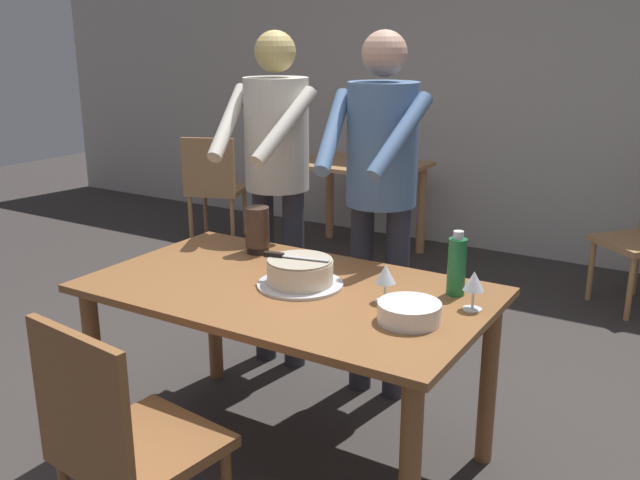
{
  "coord_description": "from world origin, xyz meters",
  "views": [
    {
      "loc": [
        1.45,
        -2.14,
        1.7
      ],
      "look_at": [
        0.04,
        0.18,
        0.9
      ],
      "focal_mm": 39.31,
      "sensor_mm": 36.0,
      "label": 1
    }
  ],
  "objects_px": {
    "wine_glass_near": "(386,275)",
    "person_cutting_cake": "(381,178)",
    "wine_glass_far": "(474,282)",
    "background_chair_0": "(214,185)",
    "background_table": "(359,183)",
    "person_standing_beside": "(276,165)",
    "plate_stack": "(409,312)",
    "main_dining_table": "(288,312)",
    "cake_knife": "(283,256)",
    "water_bottle": "(457,266)",
    "chair_near_side": "(122,441)",
    "hurricane_lamp": "(257,230)",
    "cake_on_platter": "(300,273)"
  },
  "relations": [
    {
      "from": "main_dining_table",
      "to": "wine_glass_far",
      "type": "bearing_deg",
      "value": 11.77
    },
    {
      "from": "plate_stack",
      "to": "water_bottle",
      "type": "bearing_deg",
      "value": 83.05
    },
    {
      "from": "water_bottle",
      "to": "person_cutting_cake",
      "type": "distance_m",
      "value": 0.7
    },
    {
      "from": "plate_stack",
      "to": "person_standing_beside",
      "type": "relative_size",
      "value": 0.13
    },
    {
      "from": "person_standing_beside",
      "to": "plate_stack",
      "type": "bearing_deg",
      "value": -35.44
    },
    {
      "from": "wine_glass_far",
      "to": "water_bottle",
      "type": "height_order",
      "value": "water_bottle"
    },
    {
      "from": "plate_stack",
      "to": "wine_glass_near",
      "type": "height_order",
      "value": "wine_glass_near"
    },
    {
      "from": "main_dining_table",
      "to": "wine_glass_far",
      "type": "height_order",
      "value": "wine_glass_far"
    },
    {
      "from": "background_table",
      "to": "background_chair_0",
      "type": "relative_size",
      "value": 1.11
    },
    {
      "from": "water_bottle",
      "to": "background_chair_0",
      "type": "xyz_separation_m",
      "value": [
        -2.89,
        2.05,
        -0.37
      ]
    },
    {
      "from": "hurricane_lamp",
      "to": "wine_glass_near",
      "type": "bearing_deg",
      "value": -18.12
    },
    {
      "from": "wine_glass_near",
      "to": "person_cutting_cake",
      "type": "relative_size",
      "value": 0.08
    },
    {
      "from": "water_bottle",
      "to": "person_standing_beside",
      "type": "xyz_separation_m",
      "value": [
        -1.13,
        0.44,
        0.21
      ]
    },
    {
      "from": "water_bottle",
      "to": "person_cutting_cake",
      "type": "relative_size",
      "value": 0.15
    },
    {
      "from": "person_standing_beside",
      "to": "chair_near_side",
      "type": "bearing_deg",
      "value": -72.86
    },
    {
      "from": "chair_near_side",
      "to": "background_chair_0",
      "type": "height_order",
      "value": "same"
    },
    {
      "from": "plate_stack",
      "to": "water_bottle",
      "type": "xyz_separation_m",
      "value": [
        0.04,
        0.33,
        0.08
      ]
    },
    {
      "from": "water_bottle",
      "to": "background_chair_0",
      "type": "height_order",
      "value": "water_bottle"
    },
    {
      "from": "plate_stack",
      "to": "person_cutting_cake",
      "type": "bearing_deg",
      "value": 123.34
    },
    {
      "from": "main_dining_table",
      "to": "water_bottle",
      "type": "bearing_deg",
      "value": 23.56
    },
    {
      "from": "wine_glass_far",
      "to": "person_cutting_cake",
      "type": "height_order",
      "value": "person_cutting_cake"
    },
    {
      "from": "background_table",
      "to": "background_chair_0",
      "type": "height_order",
      "value": "background_chair_0"
    },
    {
      "from": "main_dining_table",
      "to": "person_cutting_cake",
      "type": "distance_m",
      "value": 0.8
    },
    {
      "from": "cake_on_platter",
      "to": "water_bottle",
      "type": "bearing_deg",
      "value": 22.29
    },
    {
      "from": "cake_on_platter",
      "to": "plate_stack",
      "type": "bearing_deg",
      "value": -11.6
    },
    {
      "from": "water_bottle",
      "to": "chair_near_side",
      "type": "relative_size",
      "value": 0.28
    },
    {
      "from": "cake_knife",
      "to": "chair_near_side",
      "type": "distance_m",
      "value": 0.93
    },
    {
      "from": "cake_knife",
      "to": "person_cutting_cake",
      "type": "height_order",
      "value": "person_cutting_cake"
    },
    {
      "from": "wine_glass_near",
      "to": "person_cutting_cake",
      "type": "xyz_separation_m",
      "value": [
        -0.33,
        0.62,
        0.22
      ]
    },
    {
      "from": "wine_glass_far",
      "to": "cake_knife",
      "type": "bearing_deg",
      "value": -169.97
    },
    {
      "from": "cake_knife",
      "to": "person_cutting_cake",
      "type": "bearing_deg",
      "value": 81.65
    },
    {
      "from": "cake_knife",
      "to": "plate_stack",
      "type": "distance_m",
      "value": 0.6
    },
    {
      "from": "wine_glass_far",
      "to": "background_chair_0",
      "type": "xyz_separation_m",
      "value": [
        -2.99,
        2.16,
        -0.36
      ]
    },
    {
      "from": "cake_knife",
      "to": "hurricane_lamp",
      "type": "bearing_deg",
      "value": 139.46
    },
    {
      "from": "background_chair_0",
      "to": "person_standing_beside",
      "type": "bearing_deg",
      "value": -42.42
    },
    {
      "from": "wine_glass_near",
      "to": "person_standing_beside",
      "type": "height_order",
      "value": "person_standing_beside"
    },
    {
      "from": "hurricane_lamp",
      "to": "person_standing_beside",
      "type": "relative_size",
      "value": 0.12
    },
    {
      "from": "background_table",
      "to": "background_chair_0",
      "type": "distance_m",
      "value": 1.24
    },
    {
      "from": "background_chair_0",
      "to": "background_table",
      "type": "bearing_deg",
      "value": 15.29
    },
    {
      "from": "main_dining_table",
      "to": "person_standing_beside",
      "type": "bearing_deg",
      "value": 127.39
    },
    {
      "from": "wine_glass_far",
      "to": "background_table",
      "type": "bearing_deg",
      "value": 125.89
    },
    {
      "from": "background_table",
      "to": "cake_knife",
      "type": "bearing_deg",
      "value": -67.79
    },
    {
      "from": "chair_near_side",
      "to": "person_standing_beside",
      "type": "bearing_deg",
      "value": 107.14
    },
    {
      "from": "wine_glass_near",
      "to": "wine_glass_far",
      "type": "height_order",
      "value": "same"
    },
    {
      "from": "wine_glass_near",
      "to": "background_chair_0",
      "type": "relative_size",
      "value": 0.16
    },
    {
      "from": "wine_glass_near",
      "to": "wine_glass_far",
      "type": "relative_size",
      "value": 1.0
    },
    {
      "from": "wine_glass_near",
      "to": "background_chair_0",
      "type": "bearing_deg",
      "value": 140.03
    },
    {
      "from": "wine_glass_near",
      "to": "wine_glass_far",
      "type": "xyz_separation_m",
      "value": [
        0.3,
        0.1,
        0.0
      ]
    },
    {
      "from": "cake_on_platter",
      "to": "cake_knife",
      "type": "xyz_separation_m",
      "value": [
        -0.07,
        -0.01,
        0.06
      ]
    },
    {
      "from": "main_dining_table",
      "to": "person_standing_beside",
      "type": "distance_m",
      "value": 0.98
    }
  ]
}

